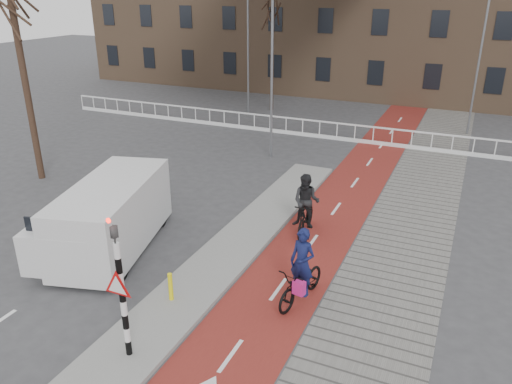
% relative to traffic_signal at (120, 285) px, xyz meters
% --- Properties ---
extents(ground, '(120.00, 120.00, 0.00)m').
position_rel_traffic_signal_xyz_m(ground, '(0.60, 2.02, -1.99)').
color(ground, '#38383A').
rests_on(ground, ground).
extents(bike_lane, '(2.50, 60.00, 0.01)m').
position_rel_traffic_signal_xyz_m(bike_lane, '(2.10, 12.02, -1.98)').
color(bike_lane, maroon).
rests_on(bike_lane, ground).
extents(sidewalk, '(3.00, 60.00, 0.01)m').
position_rel_traffic_signal_xyz_m(sidewalk, '(4.90, 12.02, -1.98)').
color(sidewalk, slate).
rests_on(sidewalk, ground).
extents(curb_island, '(1.80, 16.00, 0.12)m').
position_rel_traffic_signal_xyz_m(curb_island, '(-0.10, 6.02, -1.93)').
color(curb_island, gray).
rests_on(curb_island, ground).
extents(traffic_signal, '(0.80, 0.80, 3.68)m').
position_rel_traffic_signal_xyz_m(traffic_signal, '(0.00, 0.00, 0.00)').
color(traffic_signal, black).
rests_on(traffic_signal, curb_island).
extents(bollard, '(0.12, 0.12, 0.80)m').
position_rel_traffic_signal_xyz_m(bollard, '(-0.30, 2.24, -1.47)').
color(bollard, yellow).
rests_on(bollard, curb_island).
extents(cyclist_near, '(1.15, 2.20, 2.16)m').
position_rel_traffic_signal_xyz_m(cyclist_near, '(2.86, 3.75, -1.26)').
color(cyclist_near, black).
rests_on(cyclist_near, bike_lane).
extents(cyclist_far, '(0.98, 2.06, 2.15)m').
position_rel_traffic_signal_xyz_m(cyclist_far, '(1.66, 7.62, -1.09)').
color(cyclist_far, black).
rests_on(cyclist_far, bike_lane).
extents(van, '(3.39, 5.60, 2.25)m').
position_rel_traffic_signal_xyz_m(van, '(-3.62, 4.09, -0.81)').
color(van, silver).
rests_on(van, ground).
extents(railing, '(28.00, 0.10, 0.99)m').
position_rel_traffic_signal_xyz_m(railing, '(-4.40, 19.02, -1.68)').
color(railing, silver).
rests_on(railing, ground).
extents(tree_left, '(0.28, 0.28, 8.82)m').
position_rel_traffic_signal_xyz_m(tree_left, '(-10.81, 7.93, 2.42)').
color(tree_left, black).
rests_on(tree_left, ground).
extents(tree_mid, '(0.23, 0.23, 7.92)m').
position_rel_traffic_signal_xyz_m(tree_mid, '(-6.45, 24.23, 1.97)').
color(tree_mid, black).
rests_on(tree_mid, ground).
extents(streetlight_near, '(0.12, 0.12, 7.74)m').
position_rel_traffic_signal_xyz_m(streetlight_near, '(-2.61, 14.83, 1.88)').
color(streetlight_near, slate).
rests_on(streetlight_near, ground).
extents(streetlight_left, '(0.12, 0.12, 8.25)m').
position_rel_traffic_signal_xyz_m(streetlight_left, '(-7.55, 22.83, 2.13)').
color(streetlight_left, slate).
rests_on(streetlight_left, ground).
extents(streetlight_right, '(0.12, 0.12, 8.68)m').
position_rel_traffic_signal_xyz_m(streetlight_right, '(6.16, 23.32, 2.35)').
color(streetlight_right, slate).
rests_on(streetlight_right, ground).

